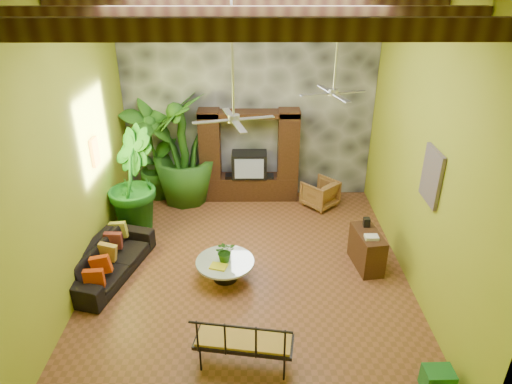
{
  "coord_description": "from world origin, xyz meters",
  "views": [
    {
      "loc": [
        0.1,
        -7.22,
        5.34
      ],
      "look_at": [
        0.15,
        0.2,
        1.62
      ],
      "focal_mm": 32.0,
      "sensor_mm": 36.0,
      "label": 1
    }
  ],
  "objects_px": {
    "ceiling_fan_back": "(334,81)",
    "tall_plant_a": "(153,150)",
    "coffee_table": "(225,267)",
    "side_console": "(367,249)",
    "tall_plant_b": "(131,181)",
    "ceiling_fan_front": "(234,106)",
    "sofa": "(109,260)",
    "wicker_armchair": "(320,193)",
    "entertainment_center": "(249,163)",
    "green_bin": "(438,380)",
    "iron_bench": "(244,341)",
    "tall_plant_c": "(183,149)"
  },
  "relations": [
    {
      "from": "ceiling_fan_back",
      "to": "tall_plant_a",
      "type": "distance_m",
      "value": 4.88
    },
    {
      "from": "coffee_table",
      "to": "side_console",
      "type": "bearing_deg",
      "value": 8.36
    },
    {
      "from": "tall_plant_b",
      "to": "side_console",
      "type": "bearing_deg",
      "value": -17.05
    },
    {
      "from": "ceiling_fan_front",
      "to": "sofa",
      "type": "height_order",
      "value": "ceiling_fan_front"
    },
    {
      "from": "tall_plant_a",
      "to": "ceiling_fan_front",
      "type": "bearing_deg",
      "value": -58.82
    },
    {
      "from": "coffee_table",
      "to": "tall_plant_b",
      "type": "bearing_deg",
      "value": 138.1
    },
    {
      "from": "ceiling_fan_back",
      "to": "wicker_armchair",
      "type": "height_order",
      "value": "ceiling_fan_back"
    },
    {
      "from": "wicker_armchair",
      "to": "coffee_table",
      "type": "distance_m",
      "value": 3.62
    },
    {
      "from": "ceiling_fan_front",
      "to": "side_console",
      "type": "height_order",
      "value": "ceiling_fan_front"
    },
    {
      "from": "ceiling_fan_front",
      "to": "entertainment_center",
      "type": "bearing_deg",
      "value": 86.76
    },
    {
      "from": "ceiling_fan_front",
      "to": "wicker_armchair",
      "type": "relative_size",
      "value": 2.53
    },
    {
      "from": "wicker_armchair",
      "to": "green_bin",
      "type": "height_order",
      "value": "wicker_armchair"
    },
    {
      "from": "iron_bench",
      "to": "green_bin",
      "type": "bearing_deg",
      "value": 0.69
    },
    {
      "from": "ceiling_fan_front",
      "to": "green_bin",
      "type": "bearing_deg",
      "value": -39.56
    },
    {
      "from": "tall_plant_a",
      "to": "tall_plant_c",
      "type": "distance_m",
      "value": 0.77
    },
    {
      "from": "entertainment_center",
      "to": "tall_plant_a",
      "type": "height_order",
      "value": "tall_plant_a"
    },
    {
      "from": "ceiling_fan_back",
      "to": "tall_plant_c",
      "type": "relative_size",
      "value": 0.68
    },
    {
      "from": "sofa",
      "to": "iron_bench",
      "type": "distance_m",
      "value": 3.49
    },
    {
      "from": "ceiling_fan_back",
      "to": "iron_bench",
      "type": "height_order",
      "value": "ceiling_fan_back"
    },
    {
      "from": "tall_plant_c",
      "to": "iron_bench",
      "type": "xyz_separation_m",
      "value": [
        1.55,
        -5.41,
        -0.82
      ]
    },
    {
      "from": "entertainment_center",
      "to": "tall_plant_c",
      "type": "distance_m",
      "value": 1.64
    },
    {
      "from": "tall_plant_b",
      "to": "wicker_armchair",
      "type": "bearing_deg",
      "value": 13.49
    },
    {
      "from": "entertainment_center",
      "to": "green_bin",
      "type": "distance_m",
      "value": 6.51
    },
    {
      "from": "entertainment_center",
      "to": "iron_bench",
      "type": "distance_m",
      "value": 5.53
    },
    {
      "from": "wicker_armchair",
      "to": "sofa",
      "type": "bearing_deg",
      "value": -10.7
    },
    {
      "from": "tall_plant_a",
      "to": "coffee_table",
      "type": "relative_size",
      "value": 2.39
    },
    {
      "from": "side_console",
      "to": "green_bin",
      "type": "bearing_deg",
      "value": -91.74
    },
    {
      "from": "wicker_armchair",
      "to": "coffee_table",
      "type": "height_order",
      "value": "wicker_armchair"
    },
    {
      "from": "entertainment_center",
      "to": "side_console",
      "type": "distance_m",
      "value": 3.79
    },
    {
      "from": "side_console",
      "to": "green_bin",
      "type": "xyz_separation_m",
      "value": [
        0.35,
        -2.94,
        -0.2
      ]
    },
    {
      "from": "ceiling_fan_back",
      "to": "side_console",
      "type": "relative_size",
      "value": 1.99
    },
    {
      "from": "ceiling_fan_front",
      "to": "wicker_armchair",
      "type": "xyz_separation_m",
      "value": [
        1.92,
        3.09,
        -3.07
      ]
    },
    {
      "from": "sofa",
      "to": "side_console",
      "type": "height_order",
      "value": "side_console"
    },
    {
      "from": "green_bin",
      "to": "ceiling_fan_front",
      "type": "bearing_deg",
      "value": 140.44
    },
    {
      "from": "ceiling_fan_back",
      "to": "sofa",
      "type": "relative_size",
      "value": 0.85
    },
    {
      "from": "wicker_armchair",
      "to": "green_bin",
      "type": "distance_m",
      "value": 5.53
    },
    {
      "from": "entertainment_center",
      "to": "iron_bench",
      "type": "relative_size",
      "value": 1.61
    },
    {
      "from": "tall_plant_c",
      "to": "ceiling_fan_front",
      "type": "bearing_deg",
      "value": -67.92
    },
    {
      "from": "tall_plant_a",
      "to": "coffee_table",
      "type": "bearing_deg",
      "value": -60.36
    },
    {
      "from": "tall_plant_c",
      "to": "side_console",
      "type": "height_order",
      "value": "tall_plant_c"
    },
    {
      "from": "ceiling_fan_back",
      "to": "tall_plant_b",
      "type": "distance_m",
      "value": 4.73
    },
    {
      "from": "ceiling_fan_back",
      "to": "side_console",
      "type": "height_order",
      "value": "ceiling_fan_back"
    },
    {
      "from": "sofa",
      "to": "green_bin",
      "type": "height_order",
      "value": "sofa"
    },
    {
      "from": "tall_plant_c",
      "to": "iron_bench",
      "type": "bearing_deg",
      "value": -74.04
    },
    {
      "from": "tall_plant_b",
      "to": "tall_plant_a",
      "type": "bearing_deg",
      "value": 82.79
    },
    {
      "from": "coffee_table",
      "to": "green_bin",
      "type": "distance_m",
      "value": 3.99
    },
    {
      "from": "ceiling_fan_front",
      "to": "coffee_table",
      "type": "xyz_separation_m",
      "value": [
        -0.23,
        0.18,
        -3.15
      ]
    },
    {
      "from": "sofa",
      "to": "iron_bench",
      "type": "relative_size",
      "value": 1.48
    },
    {
      "from": "ceiling_fan_front",
      "to": "wicker_armchair",
      "type": "height_order",
      "value": "ceiling_fan_front"
    },
    {
      "from": "tall_plant_c",
      "to": "sofa",
      "type": "bearing_deg",
      "value": -108.88
    }
  ]
}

